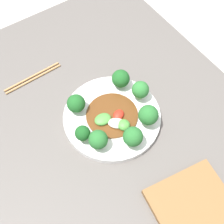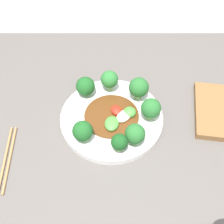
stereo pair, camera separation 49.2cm
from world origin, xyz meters
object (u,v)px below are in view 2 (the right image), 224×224
Objects in this scene: chopsticks at (8,159)px; broccoli_southeast at (135,134)px; broccoli_northwest at (86,86)px; stirfry_center at (117,116)px; broccoli_north at (110,80)px; broccoli_south at (120,142)px; broccoli_east at (151,109)px; broccoli_northeast at (139,88)px; plate at (112,118)px; broccoli_southwest at (83,131)px.

broccoli_southeast is at bearing 7.14° from chopsticks.
stirfry_center is at bearing -43.84° from broccoli_northwest.
broccoli_north is 0.22m from broccoli_south.
broccoli_northeast is at bearing 111.36° from broccoli_east.
broccoli_east is at bearing -2.39° from plate.
broccoli_northwest is at bearing 175.04° from broccoli_northeast.
broccoli_south is 0.11m from stirfry_center.
broccoli_northwest reaches higher than stirfry_center.
broccoli_east is 0.35× the size of chopsticks.
broccoli_northwest reaches higher than chopsticks.
stirfry_center is at bearing 92.67° from broccoli_south.
broccoli_north is 1.14× the size of broccoli_south.
broccoli_northeast is at bearing -22.92° from broccoli_north.
broccoli_southwest is (-0.15, -0.15, -0.01)m from broccoli_northeast.
broccoli_northeast is 0.37× the size of chopsticks.
broccoli_northeast is at bearing 29.54° from chopsticks.
broccoli_north is (-0.01, 0.11, 0.05)m from plate.
chopsticks is (-0.38, -0.12, -0.06)m from broccoli_east.
broccoli_northwest reaches higher than plate.
chopsticks is at bearing -156.47° from stirfry_center.
broccoli_east reaches higher than broccoli_northwest.
stirfry_center is (0.09, -0.09, -0.03)m from broccoli_northwest.
broccoli_southeast reaches higher than broccoli_southwest.
stirfry_center is at bearing 23.53° from chopsticks.
broccoli_southwest reaches higher than plate.
broccoli_north is 0.34× the size of chopsticks.
plate is 3.96× the size of broccoli_northeast.
broccoli_south reaches higher than plate.
broccoli_north reaches higher than broccoli_northwest.
broccoli_north reaches higher than plate.
broccoli_southeast reaches higher than chopsticks.
broccoli_southwest is 0.31× the size of chopsticks.
broccoli_southwest is (-0.10, 0.04, -0.00)m from broccoli_south.
stirfry_center is (-0.09, 0.00, -0.03)m from broccoli_east.
broccoli_east is at bearing -44.25° from broccoli_north.
broccoli_southwest is at bearing -89.57° from broccoli_northwest.
broccoli_southeast is 0.94× the size of broccoli_east.
broccoli_east is 1.17× the size of broccoli_south.
broccoli_east is 0.20m from broccoli_southwest.
broccoli_southeast reaches higher than broccoli_south.
broccoli_southwest is at bearing 175.38° from broccoli_southeast.
plate is 0.12m from broccoli_north.
broccoli_south reaches higher than chopsticks.
broccoli_north is at bearing 96.77° from broccoli_south.
broccoli_northeast reaches higher than broccoli_south.
broccoli_north is (-0.09, 0.04, -0.00)m from broccoli_northeast.
chopsticks is (-0.29, -0.13, -0.02)m from stirfry_center.
broccoli_southeast is at bearing -70.92° from broccoli_north.
broccoli_northwest is 0.41× the size of stirfry_center.
stirfry_center is (-0.05, 0.08, -0.03)m from broccoli_southeast.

